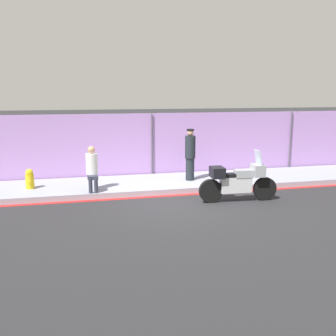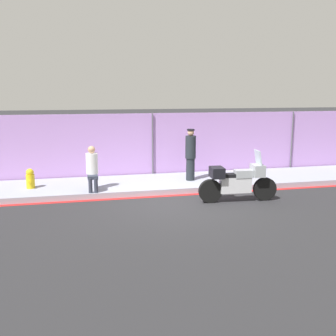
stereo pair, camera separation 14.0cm
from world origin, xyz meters
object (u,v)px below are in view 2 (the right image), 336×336
at_px(motorcycle, 237,181).
at_px(person_seated_on_curb, 92,166).
at_px(officer_standing, 191,154).
at_px(fire_hydrant, 30,179).

bearing_deg(motorcycle, person_seated_on_curb, 162.22).
height_order(officer_standing, fire_hydrant, officer_standing).
relative_size(person_seated_on_curb, fire_hydrant, 2.18).
bearing_deg(fire_hydrant, officer_standing, -0.10).
xyz_separation_m(person_seated_on_curb, fire_hydrant, (-1.89, 0.64, -0.45)).
relative_size(officer_standing, person_seated_on_curb, 1.29).
height_order(motorcycle, officer_standing, officer_standing).
relative_size(motorcycle, fire_hydrant, 3.76).
distance_m(person_seated_on_curb, fire_hydrant, 2.04).
bearing_deg(motorcycle, officer_standing, 112.77).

